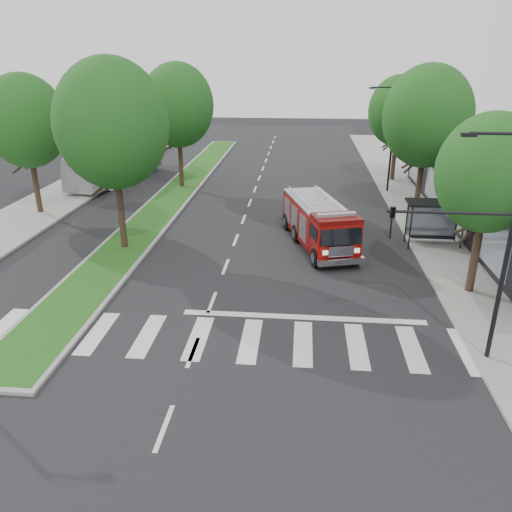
{
  "coord_description": "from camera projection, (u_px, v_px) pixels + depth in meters",
  "views": [
    {
      "loc": [
        3.73,
        -19.28,
        10.06
      ],
      "look_at": [
        1.83,
        1.15,
        1.8
      ],
      "focal_mm": 35.0,
      "sensor_mm": 36.0,
      "label": 1
    }
  ],
  "objects": [
    {
      "name": "ground",
      "position": [
        212.0,
        302.0,
        21.89
      ],
      "size": [
        140.0,
        140.0,
        0.0
      ],
      "primitive_type": "plane",
      "color": "black",
      "rests_on": "ground"
    },
    {
      "name": "sidewalk_right",
      "position": [
        446.0,
        234.0,
        30.02
      ],
      "size": [
        5.0,
        80.0,
        0.15
      ],
      "primitive_type": "cube",
      "color": "gray",
      "rests_on": "ground"
    },
    {
      "name": "tree_right_near",
      "position": [
        489.0,
        174.0,
        20.69
      ],
      "size": [
        4.4,
        4.4,
        8.05
      ],
      "color": "black",
      "rests_on": "ground"
    },
    {
      "name": "tree_left_mid",
      "position": [
        25.0,
        121.0,
        31.87
      ],
      "size": [
        5.2,
        5.2,
        9.16
      ],
      "color": "black",
      "rests_on": "ground"
    },
    {
      "name": "streetlight_right_near",
      "position": [
        482.0,
        236.0,
        16.09
      ],
      "size": [
        4.08,
        0.22,
        8.0
      ],
      "color": "black",
      "rests_on": "ground"
    },
    {
      "name": "median",
      "position": [
        176.0,
        193.0,
        39.0
      ],
      "size": [
        3.0,
        50.0,
        0.15
      ],
      "color": "gray",
      "rests_on": "ground"
    },
    {
      "name": "tree_right_mid",
      "position": [
        427.0,
        117.0,
        31.41
      ],
      "size": [
        5.6,
        5.6,
        9.72
      ],
      "color": "black",
      "rests_on": "ground"
    },
    {
      "name": "tree_median_far",
      "position": [
        178.0,
        105.0,
        38.45
      ],
      "size": [
        5.6,
        5.6,
        9.72
      ],
      "color": "black",
      "rests_on": "ground"
    },
    {
      "name": "tree_right_far",
      "position": [
        399.0,
        111.0,
        40.89
      ],
      "size": [
        5.0,
        5.0,
        8.73
      ],
      "color": "black",
      "rests_on": "ground"
    },
    {
      "name": "streetlight_right_far",
      "position": [
        391.0,
        135.0,
        37.8
      ],
      "size": [
        2.11,
        0.2,
        8.0
      ],
      "color": "black",
      "rests_on": "ground"
    },
    {
      "name": "tree_median_near",
      "position": [
        112.0,
        124.0,
        25.4
      ],
      "size": [
        5.8,
        5.8,
        10.16
      ],
      "color": "black",
      "rests_on": "ground"
    },
    {
      "name": "sidewalk_left",
      "position": [
        18.0,
        221.0,
        32.34
      ],
      "size": [
        5.0,
        80.0,
        0.15
      ],
      "primitive_type": "cube",
      "color": "gray",
      "rests_on": "ground"
    },
    {
      "name": "bus_shelter",
      "position": [
        435.0,
        211.0,
        27.69
      ],
      "size": [
        3.2,
        1.6,
        2.61
      ],
      "color": "black",
      "rests_on": "ground"
    },
    {
      "name": "city_bus",
      "position": [
        116.0,
        163.0,
        42.29
      ],
      "size": [
        4.86,
        11.8,
        3.2
      ],
      "primitive_type": "imported",
      "rotation": [
        0.0,
        0.0,
        -0.19
      ],
      "color": "silver",
      "rests_on": "ground"
    },
    {
      "name": "fire_engine",
      "position": [
        319.0,
        223.0,
        28.01
      ],
      "size": [
        4.42,
        8.23,
        2.74
      ],
      "rotation": [
        0.0,
        0.0,
        0.28
      ],
      "color": "#530504",
      "rests_on": "ground"
    }
  ]
}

